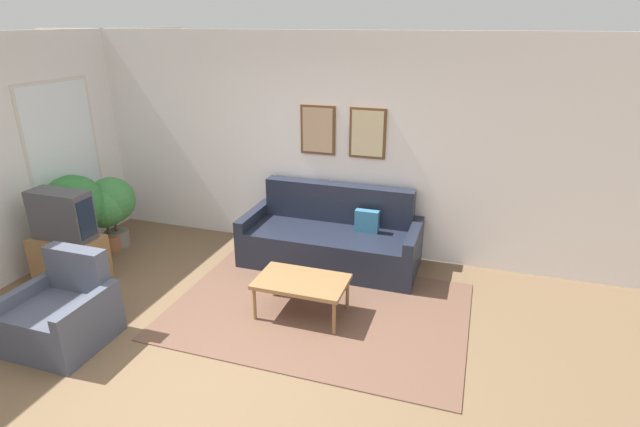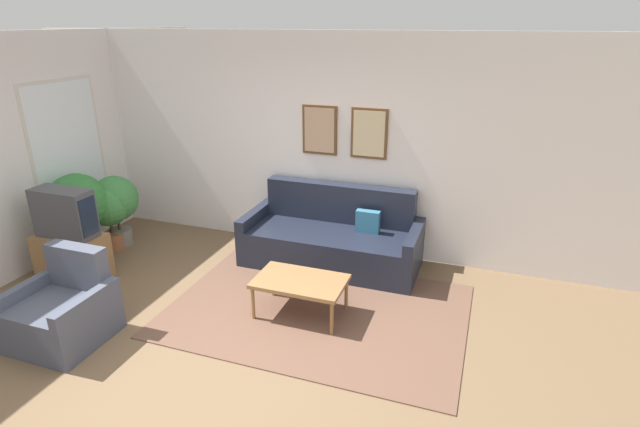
{
  "view_description": "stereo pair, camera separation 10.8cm",
  "coord_description": "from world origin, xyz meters",
  "px_view_note": "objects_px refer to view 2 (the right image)",
  "views": [
    {
      "loc": [
        2.03,
        -3.01,
        2.8
      ],
      "look_at": [
        0.46,
        1.76,
        0.85
      ],
      "focal_mm": 28.0,
      "sensor_mm": 36.0,
      "label": 1
    },
    {
      "loc": [
        2.13,
        -2.97,
        2.8
      ],
      "look_at": [
        0.46,
        1.76,
        0.85
      ],
      "focal_mm": 28.0,
      "sensor_mm": 36.0,
      "label": 2
    }
  ],
  "objects_px": {
    "couch": "(333,239)",
    "tv": "(64,213)",
    "armchair": "(63,312)",
    "potted_plant_tall": "(78,205)",
    "coffee_table": "(300,283)"
  },
  "relations": [
    {
      "from": "potted_plant_tall",
      "to": "couch",
      "type": "bearing_deg",
      "value": 15.89
    },
    {
      "from": "couch",
      "to": "coffee_table",
      "type": "relative_size",
      "value": 2.34
    },
    {
      "from": "tv",
      "to": "potted_plant_tall",
      "type": "height_order",
      "value": "tv"
    },
    {
      "from": "couch",
      "to": "tv",
      "type": "xyz_separation_m",
      "value": [
        -2.65,
        -1.4,
        0.51
      ]
    },
    {
      "from": "potted_plant_tall",
      "to": "coffee_table",
      "type": "bearing_deg",
      "value": -6.7
    },
    {
      "from": "coffee_table",
      "to": "armchair",
      "type": "xyz_separation_m",
      "value": [
        -1.93,
        -1.1,
        -0.08
      ]
    },
    {
      "from": "armchair",
      "to": "potted_plant_tall",
      "type": "distance_m",
      "value": 1.9
    },
    {
      "from": "couch",
      "to": "armchair",
      "type": "xyz_separation_m",
      "value": [
        -1.87,
        -2.32,
        -0.03
      ]
    },
    {
      "from": "tv",
      "to": "coffee_table",
      "type": "bearing_deg",
      "value": 3.87
    },
    {
      "from": "tv",
      "to": "potted_plant_tall",
      "type": "distance_m",
      "value": 0.67
    },
    {
      "from": "couch",
      "to": "armchair",
      "type": "height_order",
      "value": "couch"
    },
    {
      "from": "couch",
      "to": "coffee_table",
      "type": "distance_m",
      "value": 1.22
    },
    {
      "from": "couch",
      "to": "potted_plant_tall",
      "type": "bearing_deg",
      "value": -164.11
    },
    {
      "from": "armchair",
      "to": "potted_plant_tall",
      "type": "relative_size",
      "value": 0.78
    },
    {
      "from": "armchair",
      "to": "couch",
      "type": "bearing_deg",
      "value": 52.42
    }
  ]
}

